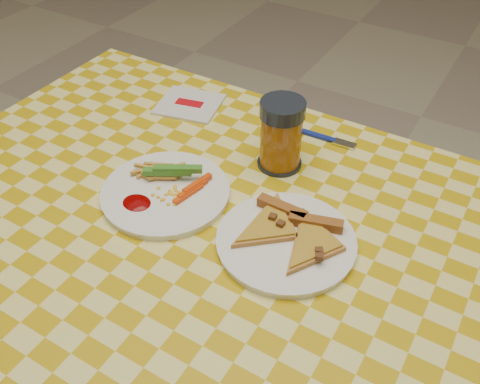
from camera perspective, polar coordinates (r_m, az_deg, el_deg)
name	(u,v)px	position (r m, az deg, el deg)	size (l,w,h in m)	color
table	(222,258)	(1.00, -1.91, -7.08)	(1.28, 0.88, 0.76)	white
plate_left	(166,194)	(1.01, -7.93, -0.17)	(0.24, 0.24, 0.01)	white
plate_right	(286,242)	(0.92, 4.92, -5.37)	(0.23, 0.23, 0.01)	white
fries_veggies	(166,181)	(1.02, -7.91, 1.16)	(0.17, 0.15, 0.04)	gold
pizza_slices	(291,232)	(0.92, 5.48, -4.25)	(0.22, 0.21, 0.02)	gold
drink_glass	(281,135)	(1.05, 4.41, 6.07)	(0.09, 0.09, 0.15)	black
napkin	(189,104)	(1.27, -5.41, 9.30)	(0.16, 0.16, 0.01)	silver
fork	(322,137)	(1.17, 8.78, 5.82)	(0.15, 0.02, 0.01)	navy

